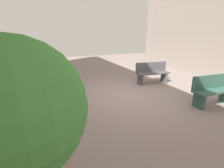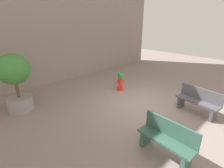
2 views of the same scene
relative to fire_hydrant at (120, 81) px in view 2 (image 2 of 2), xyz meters
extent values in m
plane|color=gray|center=(-1.73, 0.43, -0.45)|extent=(23.40, 23.40, 0.00)
cylinder|color=red|center=(-0.01, 0.00, -0.42)|extent=(0.34, 0.34, 0.05)
cylinder|color=red|center=(-0.01, 0.00, -0.10)|extent=(0.20, 0.20, 0.60)
cylinder|color=#198C33|center=(-0.01, 0.00, 0.24)|extent=(0.25, 0.25, 0.06)
sphere|color=#198C33|center=(-0.01, 0.00, 0.33)|extent=(0.23, 0.23, 0.23)
cylinder|color=red|center=(0.04, 0.14, -0.02)|extent=(0.12, 0.15, 0.09)
cylinder|color=red|center=(-0.05, -0.14, -0.02)|extent=(0.12, 0.15, 0.09)
cylinder|color=red|center=(0.15, -0.04, -0.06)|extent=(0.17, 0.15, 0.12)
cube|color=#4C4C51|center=(-4.12, -0.36, -0.22)|extent=(0.14, 0.40, 0.45)
cube|color=#4C4C51|center=(-2.91, -0.49, -0.22)|extent=(0.14, 0.40, 0.45)
cube|color=#4C4C51|center=(-3.51, -0.43, 0.03)|extent=(1.56, 0.60, 0.06)
cube|color=#4C4C51|center=(-3.53, -0.62, 0.28)|extent=(1.52, 0.22, 0.44)
cube|color=#33594C|center=(-4.40, 2.35, -0.22)|extent=(0.11, 0.40, 0.45)
cube|color=#33594C|center=(-3.24, 2.31, -0.22)|extent=(0.11, 0.40, 0.45)
cube|color=#33594C|center=(-3.82, 2.33, 0.03)|extent=(1.47, 0.49, 0.06)
cube|color=#33594C|center=(-3.83, 2.14, 0.28)|extent=(1.45, 0.11, 0.44)
cylinder|color=gray|center=(1.23, 4.24, -0.18)|extent=(0.94, 0.94, 0.53)
cylinder|color=brown|center=(1.23, 4.24, 0.46)|extent=(0.11, 0.11, 0.76)
sphere|color=#3D8438|center=(1.23, 4.24, 1.18)|extent=(1.12, 1.12, 1.12)
camera|label=1|loc=(0.97, 5.55, 1.73)|focal=26.23mm
camera|label=2|loc=(-5.40, 5.63, 2.82)|focal=26.98mm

